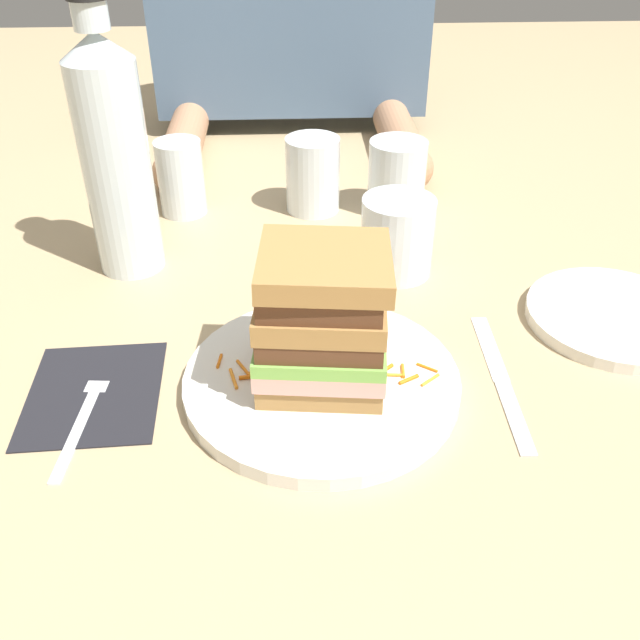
% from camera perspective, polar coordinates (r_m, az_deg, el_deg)
% --- Properties ---
extents(ground_plane, '(3.00, 3.00, 0.00)m').
position_cam_1_polar(ground_plane, '(0.67, -1.21, -3.98)').
color(ground_plane, tan).
extents(main_plate, '(0.25, 0.25, 0.01)m').
position_cam_1_polar(main_plate, '(0.64, 0.13, -5.03)').
color(main_plate, white).
rests_on(main_plate, ground_plane).
extents(sandwich, '(0.12, 0.12, 0.13)m').
position_cam_1_polar(sandwich, '(0.60, 0.18, 0.09)').
color(sandwich, '#A87A42').
rests_on(sandwich, main_plate).
extents(carrot_shred_0, '(0.02, 0.02, 0.00)m').
position_cam_1_polar(carrot_shred_0, '(0.64, -6.29, -3.97)').
color(carrot_shred_0, orange).
rests_on(carrot_shred_0, main_plate).
extents(carrot_shred_1, '(0.02, 0.01, 0.00)m').
position_cam_1_polar(carrot_shred_1, '(0.63, -5.84, -4.66)').
color(carrot_shred_1, orange).
rests_on(carrot_shred_1, main_plate).
extents(carrot_shred_2, '(0.01, 0.02, 0.00)m').
position_cam_1_polar(carrot_shred_2, '(0.65, -8.26, -3.35)').
color(carrot_shred_2, orange).
rests_on(carrot_shred_2, main_plate).
extents(carrot_shred_3, '(0.01, 0.03, 0.00)m').
position_cam_1_polar(carrot_shred_3, '(0.63, -7.13, -4.80)').
color(carrot_shred_3, orange).
rests_on(carrot_shred_3, main_plate).
extents(carrot_shred_4, '(0.01, 0.03, 0.00)m').
position_cam_1_polar(carrot_shred_4, '(0.64, -4.87, -3.88)').
color(carrot_shred_4, orange).
rests_on(carrot_shred_4, main_plate).
extents(carrot_shred_5, '(0.01, 0.02, 0.00)m').
position_cam_1_polar(carrot_shred_5, '(0.64, -5.48, -4.02)').
color(carrot_shred_5, orange).
rests_on(carrot_shred_5, main_plate).
extents(carrot_shred_6, '(0.02, 0.01, 0.00)m').
position_cam_1_polar(carrot_shred_6, '(0.65, 8.79, -3.88)').
color(carrot_shred_6, orange).
rests_on(carrot_shred_6, main_plate).
extents(carrot_shred_7, '(0.03, 0.01, 0.00)m').
position_cam_1_polar(carrot_shred_7, '(0.63, 5.40, -4.49)').
color(carrot_shred_7, orange).
rests_on(carrot_shred_7, main_plate).
extents(carrot_shred_8, '(0.02, 0.02, 0.00)m').
position_cam_1_polar(carrot_shred_8, '(0.63, 9.04, -4.88)').
color(carrot_shred_8, orange).
rests_on(carrot_shred_8, main_plate).
extents(carrot_shred_9, '(0.00, 0.02, 0.00)m').
position_cam_1_polar(carrot_shred_9, '(0.64, 6.82, -4.17)').
color(carrot_shred_9, orange).
rests_on(carrot_shred_9, main_plate).
extents(carrot_shred_10, '(0.02, 0.01, 0.00)m').
position_cam_1_polar(carrot_shred_10, '(0.63, 7.31, -4.85)').
color(carrot_shred_10, orange).
rests_on(carrot_shred_10, main_plate).
extents(carrot_shred_11, '(0.02, 0.02, 0.00)m').
position_cam_1_polar(carrot_shred_11, '(0.64, 5.19, -4.17)').
color(carrot_shred_11, orange).
rests_on(carrot_shred_11, main_plate).
extents(napkin_dark, '(0.12, 0.15, 0.00)m').
position_cam_1_polar(napkin_dark, '(0.67, -18.06, -5.65)').
color(napkin_dark, black).
rests_on(napkin_dark, ground_plane).
extents(fork, '(0.03, 0.17, 0.00)m').
position_cam_1_polar(fork, '(0.65, -18.65, -6.71)').
color(fork, silver).
rests_on(fork, napkin_dark).
extents(knife, '(0.02, 0.20, 0.00)m').
position_cam_1_polar(knife, '(0.67, 14.75, -4.94)').
color(knife, silver).
rests_on(knife, ground_plane).
extents(juice_glass, '(0.08, 0.08, 0.09)m').
position_cam_1_polar(juice_glass, '(0.80, 6.32, 6.46)').
color(juice_glass, white).
rests_on(juice_glass, ground_plane).
extents(water_bottle, '(0.07, 0.07, 0.31)m').
position_cam_1_polar(water_bottle, '(0.80, -16.52, 12.96)').
color(water_bottle, silver).
rests_on(water_bottle, ground_plane).
extents(empty_tumbler_0, '(0.08, 0.08, 0.10)m').
position_cam_1_polar(empty_tumbler_0, '(0.94, 6.32, 11.60)').
color(empty_tumbler_0, silver).
rests_on(empty_tumbler_0, ground_plane).
extents(empty_tumbler_1, '(0.07, 0.07, 0.10)m').
position_cam_1_polar(empty_tumbler_1, '(0.94, -0.60, 11.84)').
color(empty_tumbler_1, silver).
rests_on(empty_tumbler_1, ground_plane).
extents(empty_tumbler_2, '(0.06, 0.06, 0.10)m').
position_cam_1_polar(empty_tumbler_2, '(0.95, -11.35, 11.38)').
color(empty_tumbler_2, silver).
rests_on(empty_tumbler_2, ground_plane).
extents(side_plate, '(0.18, 0.18, 0.01)m').
position_cam_1_polar(side_plate, '(0.79, 23.04, 0.26)').
color(side_plate, white).
rests_on(side_plate, ground_plane).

